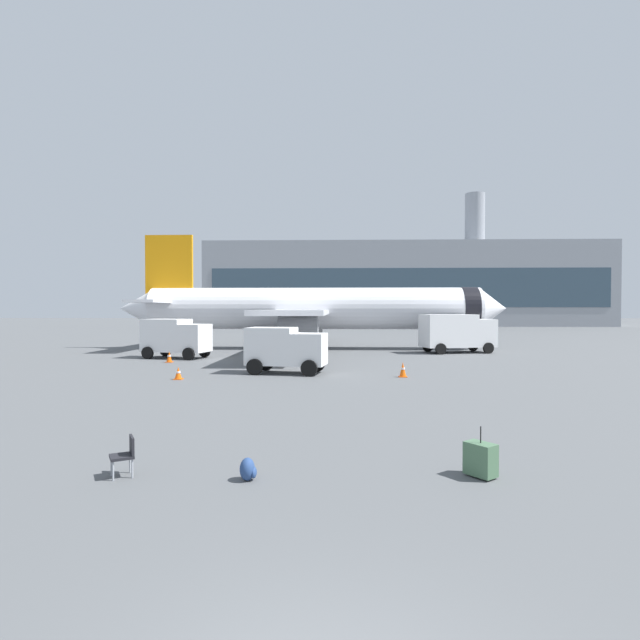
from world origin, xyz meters
name	(u,v)px	position (x,y,z in m)	size (l,w,h in m)	color
airplane_at_gate	(312,309)	(-1.95, 41.95, 3.66)	(35.64, 32.05, 10.50)	white
service_truck	(176,336)	(-11.64, 32.68, 1.61)	(5.19, 3.49, 2.90)	white
fuel_truck	(457,332)	(10.33, 37.92, 1.77)	(6.40, 3.84, 3.20)	white
cargo_van	(285,348)	(-2.62, 24.06, 1.45)	(4.67, 2.95, 2.60)	white
safety_cone_near	(264,360)	(-4.26, 27.30, 0.40)	(0.44, 0.44, 0.81)	#F2590C
safety_cone_mid	(178,373)	(-7.91, 21.44, 0.32)	(0.44, 0.44, 0.65)	#F2590C
safety_cone_far	(169,357)	(-11.14, 29.71, 0.38)	(0.44, 0.44, 0.77)	#F2590C
safety_cone_outer	(403,370)	(3.82, 22.69, 0.40)	(0.44, 0.44, 0.80)	#F2590C
rolling_suitcase	(481,459)	(3.35, 6.61, 0.39)	(0.71, 0.75, 1.10)	#476B4C
traveller_backpack	(248,469)	(-1.65, 6.25, 0.23)	(0.36, 0.40, 0.48)	navy
gate_chair	(125,453)	(-4.36, 6.43, 0.50)	(0.65, 0.65, 0.86)	black
terminal_building	(402,285)	(15.52, 111.92, 9.06)	(86.06, 23.86, 29.94)	gray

